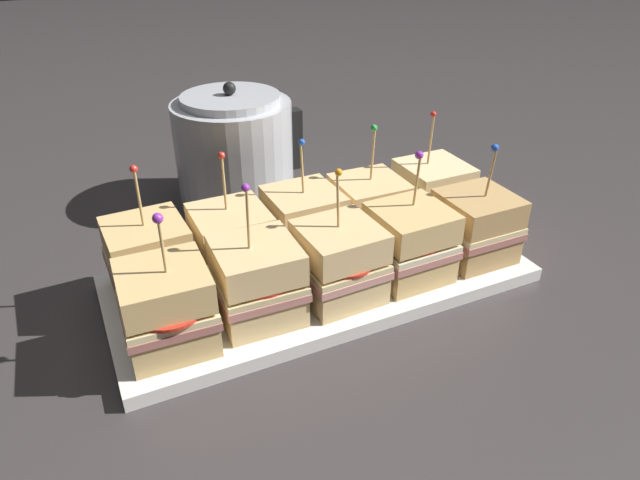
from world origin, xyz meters
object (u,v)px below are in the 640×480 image
(sandwich_front_left, at_px, (257,282))
(kettle_steel, at_px, (235,151))
(sandwich_front_right, at_px, (410,243))
(sandwich_back_right, at_px, (369,210))
(sandwich_front_far_left, at_px, (167,308))
(sandwich_front_center, at_px, (339,263))
(serving_platter, at_px, (320,278))
(sandwich_front_far_right, at_px, (476,226))
(sandwich_back_far_right, at_px, (432,194))
(sandwich_back_far_left, at_px, (149,259))
(sandwich_back_left, at_px, (232,242))
(sandwich_back_center, at_px, (304,224))

(sandwich_front_left, distance_m, kettle_steel, 0.34)
(sandwich_front_right, xyz_separation_m, sandwich_back_right, (-0.00, 0.10, -0.00))
(sandwich_front_far_left, height_order, sandwich_front_center, sandwich_front_center)
(serving_platter, height_order, sandwich_back_right, sandwich_back_right)
(sandwich_front_center, relative_size, kettle_steel, 0.79)
(sandwich_front_far_right, bearing_deg, sandwich_front_right, -179.13)
(serving_platter, xyz_separation_m, sandwich_front_center, (-0.00, -0.05, 0.06))
(sandwich_back_right, bearing_deg, sandwich_front_left, -153.25)
(sandwich_back_far_right, xyz_separation_m, kettle_steel, (-0.23, 0.23, 0.02))
(sandwich_back_far_left, bearing_deg, sandwich_front_right, -18.65)
(sandwich_back_far_right, bearing_deg, sandwich_back_left, -179.38)
(sandwich_back_left, bearing_deg, sandwich_front_right, -26.53)
(sandwich_front_right, bearing_deg, sandwich_front_far_right, 0.87)
(sandwich_back_far_left, relative_size, kettle_steel, 0.81)
(sandwich_front_center, bearing_deg, serving_platter, 89.80)
(sandwich_front_right, xyz_separation_m, sandwich_back_left, (-0.20, 0.10, -0.00))
(sandwich_front_right, height_order, sandwich_back_far_right, sandwich_back_far_right)
(sandwich_front_far_right, height_order, sandwich_back_far_right, sandwich_back_far_right)
(sandwich_front_far_left, height_order, sandwich_back_center, sandwich_back_center)
(sandwich_back_far_left, bearing_deg, sandwich_front_left, -44.66)
(sandwich_front_center, relative_size, sandwich_back_right, 0.98)
(serving_platter, xyz_separation_m, kettle_steel, (-0.02, 0.28, 0.08))
(serving_platter, relative_size, sandwich_back_right, 3.19)
(serving_platter, xyz_separation_m, sandwich_front_far_left, (-0.21, -0.05, 0.06))
(sandwich_front_left, xyz_separation_m, sandwich_front_center, (0.10, -0.00, 0.00))
(sandwich_front_right, bearing_deg, sandwich_back_left, 153.47)
(sandwich_back_far_right, bearing_deg, sandwich_front_far_left, -165.42)
(sandwich_front_right, distance_m, sandwich_back_far_left, 0.32)
(sandwich_front_left, bearing_deg, kettle_steel, 75.86)
(sandwich_back_far_left, relative_size, sandwich_back_center, 1.02)
(sandwich_front_center, relative_size, sandwich_front_right, 1.00)
(sandwich_back_far_left, relative_size, sandwich_back_far_right, 0.99)
(serving_platter, bearing_deg, sandwich_back_far_left, 165.88)
(sandwich_front_center, height_order, sandwich_back_left, same)
(sandwich_back_far_right, bearing_deg, sandwich_front_right, -135.70)
(serving_platter, bearing_deg, sandwich_back_left, 153.99)
(sandwich_front_far_right, relative_size, kettle_steel, 0.77)
(sandwich_back_far_left, height_order, sandwich_back_center, sandwich_back_far_left)
(sandwich_back_left, bearing_deg, sandwich_back_center, 0.60)
(kettle_steel, bearing_deg, sandwich_back_center, -85.29)
(sandwich_front_right, relative_size, sandwich_back_right, 0.98)
(sandwich_front_left, distance_m, sandwich_back_far_left, 0.14)
(sandwich_front_far_left, bearing_deg, serving_platter, 14.94)
(sandwich_front_far_right, relative_size, sandwich_back_left, 0.98)
(serving_platter, bearing_deg, sandwich_front_left, -154.23)
(sandwich_back_right, bearing_deg, kettle_steel, 117.39)
(sandwich_front_far_right, distance_m, sandwich_back_far_left, 0.42)
(sandwich_back_far_left, distance_m, kettle_steel, 0.30)
(sandwich_front_center, distance_m, sandwich_back_center, 0.10)
(sandwich_front_center, height_order, sandwich_back_center, same)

